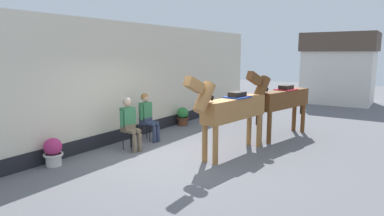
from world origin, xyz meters
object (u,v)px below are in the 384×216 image
flower_planter_farthest (183,116)px  saddled_horse_near (232,109)px  saddled_horse_far (281,99)px  seated_visitor_near (129,121)px  seated_visitor_far (147,114)px  flower_planter_nearest (53,151)px

flower_planter_farthest → saddled_horse_near: bearing=-36.2°
saddled_horse_far → seated_visitor_near: bearing=-129.8°
seated_visitor_near → seated_visitor_far: size_ratio=1.00×
saddled_horse_far → flower_planter_farthest: bearing=-176.3°
seated_visitor_near → saddled_horse_near: (2.42, 1.06, 0.38)m
flower_planter_farthest → saddled_horse_far: bearing=3.7°
seated_visitor_near → flower_planter_nearest: bearing=-106.4°
seated_visitor_near → seated_visitor_far: (-0.21, 0.96, 0.00)m
saddled_horse_far → flower_planter_farthest: (-3.43, -0.22, -0.82)m
saddled_horse_near → flower_planter_nearest: (-2.98, -2.94, -0.82)m
saddled_horse_near → saddled_horse_far: same height
flower_planter_nearest → flower_planter_farthest: (0.01, 5.12, 0.00)m
saddled_horse_far → flower_planter_nearest: size_ratio=4.62×
saddled_horse_near → flower_planter_nearest: bearing=-135.3°
seated_visitor_near → flower_planter_nearest: 2.01m
saddled_horse_near → flower_planter_farthest: bearing=143.8°
flower_planter_farthest → seated_visitor_near: bearing=-80.4°
saddled_horse_near → flower_planter_nearest: 4.27m
saddled_horse_near → saddled_horse_far: bearing=79.3°
saddled_horse_far → flower_planter_farthest: 3.53m
saddled_horse_near → seated_visitor_near: bearing=-156.3°
saddled_horse_far → flower_planter_farthest: saddled_horse_far is taller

